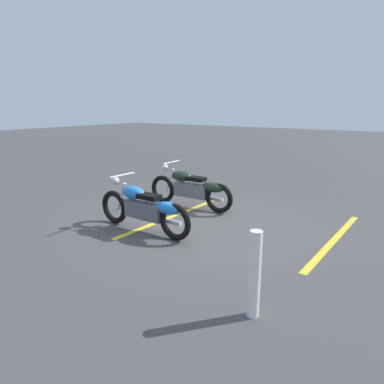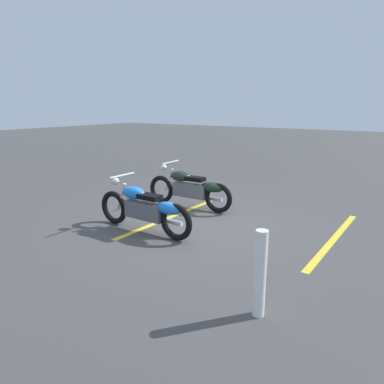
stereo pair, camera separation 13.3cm
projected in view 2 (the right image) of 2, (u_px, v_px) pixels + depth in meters
The scene contains 6 objects.
ground_plane at pixel (191, 223), 7.00m from camera, with size 60.00×60.00×0.00m, color #474444.
motorcycle_bright_foreground at pixel (145, 208), 6.40m from camera, with size 2.23×0.62×1.04m.
motorcycle_dark_foreground at pixel (191, 188), 7.94m from camera, with size 2.23×0.62×1.04m.
bollard_post at pixel (260, 274), 3.81m from camera, with size 0.14×0.14×1.02m, color white.
parking_stripe_near at pixel (170, 217), 7.36m from camera, with size 3.20×0.12×0.01m, color yellow.
parking_stripe_mid at pixel (334, 239), 6.16m from camera, with size 3.20×0.12×0.01m, color yellow.
Camera 2 is at (3.67, -5.53, 2.32)m, focal length 32.33 mm.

